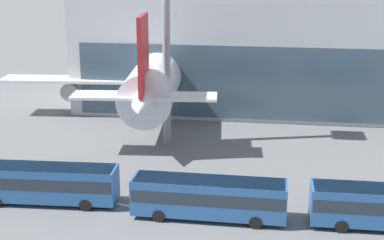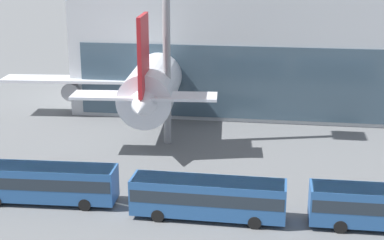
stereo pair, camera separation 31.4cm
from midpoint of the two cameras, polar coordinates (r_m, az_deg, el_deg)
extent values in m
cylinder|color=silver|center=(73.91, -3.10, 4.91)|extent=(8.49, 33.97, 5.54)
sphere|color=silver|center=(90.36, -1.94, 7.02)|extent=(5.43, 5.43, 5.43)
cone|color=silver|center=(57.67, -4.91, 1.61)|extent=(5.89, 7.81, 5.26)
cube|color=silver|center=(72.12, -3.26, 3.83)|extent=(39.33, 6.96, 0.35)
cylinder|color=gray|center=(74.45, -11.68, 2.86)|extent=(2.44, 3.19, 2.18)
cylinder|color=gray|center=(72.03, 5.47, 2.68)|extent=(2.44, 3.19, 2.18)
cube|color=red|center=(57.47, -4.91, 6.33)|extent=(0.88, 5.40, 7.70)
cube|color=silver|center=(58.32, -4.81, 2.34)|extent=(14.62, 4.46, 0.28)
cylinder|color=gray|center=(85.44, -2.25, 4.62)|extent=(0.36, 0.36, 4.33)
cylinder|color=black|center=(85.91, -2.23, 3.20)|extent=(0.55, 1.14, 1.10)
cylinder|color=gray|center=(73.01, -6.05, 2.51)|extent=(0.36, 0.36, 4.33)
cylinder|color=black|center=(73.55, -6.00, 0.87)|extent=(0.55, 1.14, 1.10)
cylinder|color=gray|center=(72.21, -0.40, 2.45)|extent=(0.36, 0.36, 4.33)
cylinder|color=black|center=(72.76, -0.40, 0.79)|extent=(0.55, 1.14, 1.10)
cube|color=#285693|center=(49.41, -14.28, -5.90)|extent=(11.95, 3.23, 2.78)
cube|color=#232D38|center=(49.31, -14.31, -5.60)|extent=(11.71, 3.25, 0.97)
cube|color=silver|center=(48.93, -14.39, -4.46)|extent=(11.59, 3.14, 0.12)
cylinder|color=black|center=(49.89, -9.72, -6.97)|extent=(1.01, 0.35, 1.00)
cylinder|color=black|center=(47.75, -10.47, -8.10)|extent=(1.01, 0.35, 1.00)
cylinder|color=black|center=(52.23, -17.56, -6.44)|extent=(1.01, 0.35, 1.00)
cube|color=#285693|center=(45.26, 1.45, -7.47)|extent=(11.85, 2.75, 2.78)
cube|color=#232D38|center=(45.15, 1.45, -7.15)|extent=(11.62, 2.78, 0.97)
cube|color=silver|center=(44.74, 1.46, -5.91)|extent=(11.50, 2.67, 0.12)
cylinder|color=black|center=(46.61, 6.16, -8.54)|extent=(1.00, 0.31, 1.00)
cylinder|color=black|center=(44.42, 5.99, -9.85)|extent=(1.00, 0.31, 1.00)
cylinder|color=black|center=(47.44, -2.81, -8.00)|extent=(1.00, 0.31, 1.00)
cylinder|color=black|center=(45.28, -3.43, -9.25)|extent=(1.00, 0.31, 1.00)
cylinder|color=black|center=(47.11, 13.79, -8.67)|extent=(1.00, 0.31, 1.00)
cylinder|color=black|center=(44.92, 14.09, -9.97)|extent=(1.00, 0.31, 1.00)
cylinder|color=gray|center=(60.23, -2.69, 9.43)|extent=(0.80, 0.80, 25.64)
cube|color=silver|center=(49.41, -8.43, -7.77)|extent=(7.01, 2.59, 0.01)
camera|label=1|loc=(0.16, -90.16, -0.05)|focal=55.00mm
camera|label=2|loc=(0.16, 89.84, 0.05)|focal=55.00mm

